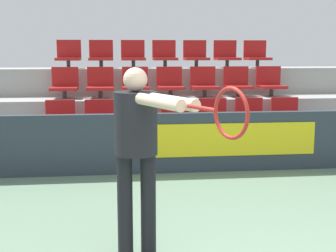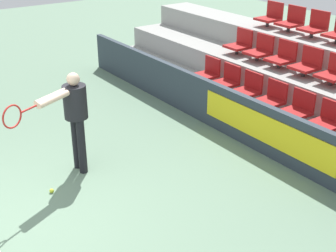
# 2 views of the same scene
# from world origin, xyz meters

# --- Properties ---
(barrier_wall) EXTENTS (10.96, 0.14, 0.88)m
(barrier_wall) POSITION_xyz_m (0.01, 4.25, 0.44)
(barrier_wall) COLOR #2D3842
(barrier_wall) RESTS_ON ground
(bleacher_tier_front) EXTENTS (10.56, 0.88, 0.48)m
(bleacher_tier_front) POSITION_xyz_m (0.00, 4.77, 0.24)
(bleacher_tier_front) COLOR #9E9E99
(bleacher_tier_front) RESTS_ON ground
(bleacher_tier_middle) EXTENTS (10.56, 0.88, 0.96)m
(bleacher_tier_middle) POSITION_xyz_m (0.00, 5.64, 0.48)
(bleacher_tier_middle) COLOR #9E9E99
(bleacher_tier_middle) RESTS_ON ground
(bleacher_tier_back) EXTENTS (10.56, 0.88, 1.45)m
(bleacher_tier_back) POSITION_xyz_m (0.00, 6.52, 0.72)
(bleacher_tier_back) COLOR #9E9E99
(bleacher_tier_back) RESTS_ON ground
(stadium_chair_0) EXTENTS (0.45, 0.45, 0.53)m
(stadium_chair_0) POSITION_xyz_m (-1.82, 4.89, 0.71)
(stadium_chair_0) COLOR #333333
(stadium_chair_0) RESTS_ON bleacher_tier_front
(stadium_chair_1) EXTENTS (0.45, 0.45, 0.53)m
(stadium_chair_1) POSITION_xyz_m (-1.21, 4.89, 0.71)
(stadium_chair_1) COLOR #333333
(stadium_chair_1) RESTS_ON bleacher_tier_front
(stadium_chair_2) EXTENTS (0.45, 0.45, 0.53)m
(stadium_chair_2) POSITION_xyz_m (-0.61, 4.89, 0.71)
(stadium_chair_2) COLOR #333333
(stadium_chair_2) RESTS_ON bleacher_tier_front
(stadium_chair_3) EXTENTS (0.45, 0.45, 0.53)m
(stadium_chair_3) POSITION_xyz_m (0.00, 4.89, 0.71)
(stadium_chair_3) COLOR #333333
(stadium_chair_3) RESTS_ON bleacher_tier_front
(stadium_chair_4) EXTENTS (0.45, 0.45, 0.53)m
(stadium_chair_4) POSITION_xyz_m (0.61, 4.89, 0.71)
(stadium_chair_4) COLOR #333333
(stadium_chair_4) RESTS_ON bleacher_tier_front
(stadium_chair_5) EXTENTS (0.45, 0.45, 0.53)m
(stadium_chair_5) POSITION_xyz_m (1.21, 4.89, 0.71)
(stadium_chair_5) COLOR #333333
(stadium_chair_5) RESTS_ON bleacher_tier_front
(stadium_chair_6) EXTENTS (0.45, 0.45, 0.53)m
(stadium_chair_6) POSITION_xyz_m (1.82, 4.89, 0.71)
(stadium_chair_6) COLOR #333333
(stadium_chair_6) RESTS_ON bleacher_tier_front
(stadium_chair_7) EXTENTS (0.45, 0.45, 0.53)m
(stadium_chair_7) POSITION_xyz_m (-1.82, 5.76, 1.20)
(stadium_chair_7) COLOR #333333
(stadium_chair_7) RESTS_ON bleacher_tier_middle
(stadium_chair_8) EXTENTS (0.45, 0.45, 0.53)m
(stadium_chair_8) POSITION_xyz_m (-1.21, 5.76, 1.20)
(stadium_chair_8) COLOR #333333
(stadium_chair_8) RESTS_ON bleacher_tier_middle
(stadium_chair_9) EXTENTS (0.45, 0.45, 0.53)m
(stadium_chair_9) POSITION_xyz_m (-0.61, 5.76, 1.20)
(stadium_chair_9) COLOR #333333
(stadium_chair_9) RESTS_ON bleacher_tier_middle
(stadium_chair_10) EXTENTS (0.45, 0.45, 0.53)m
(stadium_chair_10) POSITION_xyz_m (0.00, 5.76, 1.20)
(stadium_chair_10) COLOR #333333
(stadium_chair_10) RESTS_ON bleacher_tier_middle
(stadium_chair_11) EXTENTS (0.45, 0.45, 0.53)m
(stadium_chair_11) POSITION_xyz_m (0.61, 5.76, 1.20)
(stadium_chair_11) COLOR #333333
(stadium_chair_11) RESTS_ON bleacher_tier_middle
(stadium_chair_12) EXTENTS (0.45, 0.45, 0.53)m
(stadium_chair_12) POSITION_xyz_m (1.21, 5.76, 1.20)
(stadium_chair_12) COLOR #333333
(stadium_chair_12) RESTS_ON bleacher_tier_middle
(stadium_chair_13) EXTENTS (0.45, 0.45, 0.53)m
(stadium_chair_13) POSITION_xyz_m (1.82, 5.76, 1.20)
(stadium_chair_13) COLOR #333333
(stadium_chair_13) RESTS_ON bleacher_tier_middle
(stadium_chair_14) EXTENTS (0.45, 0.45, 0.53)m
(stadium_chair_14) POSITION_xyz_m (-1.82, 6.64, 1.68)
(stadium_chair_14) COLOR #333333
(stadium_chair_14) RESTS_ON bleacher_tier_back
(stadium_chair_15) EXTENTS (0.45, 0.45, 0.53)m
(stadium_chair_15) POSITION_xyz_m (-1.21, 6.64, 1.68)
(stadium_chair_15) COLOR #333333
(stadium_chair_15) RESTS_ON bleacher_tier_back
(stadium_chair_16) EXTENTS (0.45, 0.45, 0.53)m
(stadium_chair_16) POSITION_xyz_m (-0.61, 6.64, 1.68)
(stadium_chair_16) COLOR #333333
(stadium_chair_16) RESTS_ON bleacher_tier_back
(stadium_chair_17) EXTENTS (0.45, 0.45, 0.53)m
(stadium_chair_17) POSITION_xyz_m (0.00, 6.64, 1.68)
(stadium_chair_17) COLOR #333333
(stadium_chair_17) RESTS_ON bleacher_tier_back
(stadium_chair_18) EXTENTS (0.45, 0.45, 0.53)m
(stadium_chair_18) POSITION_xyz_m (0.61, 6.64, 1.68)
(stadium_chair_18) COLOR #333333
(stadium_chair_18) RESTS_ON bleacher_tier_back
(stadium_chair_19) EXTENTS (0.45, 0.45, 0.53)m
(stadium_chair_19) POSITION_xyz_m (1.21, 6.64, 1.68)
(stadium_chair_19) COLOR #333333
(stadium_chair_19) RESTS_ON bleacher_tier_back
(stadium_chair_20) EXTENTS (0.45, 0.45, 0.53)m
(stadium_chair_20) POSITION_xyz_m (1.82, 6.64, 1.68)
(stadium_chair_20) COLOR #333333
(stadium_chair_20) RESTS_ON bleacher_tier_back
(tennis_player) EXTENTS (0.78, 1.43, 1.63)m
(tennis_player) POSITION_xyz_m (-0.77, 1.37, 1.03)
(tennis_player) COLOR black
(tennis_player) RESTS_ON ground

